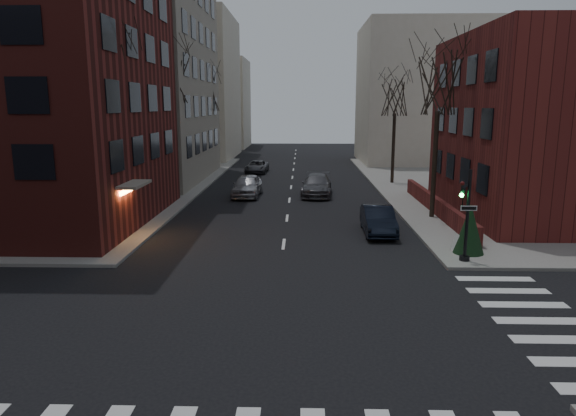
% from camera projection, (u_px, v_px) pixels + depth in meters
% --- Properties ---
extents(ground, '(160.00, 160.00, 0.00)m').
position_uv_depth(ground, '(268.00, 363.00, 13.79)').
color(ground, black).
rests_on(ground, ground).
extents(building_left_brick, '(15.00, 15.00, 18.00)m').
position_uv_depth(building_left_brick, '(9.00, 65.00, 28.59)').
color(building_left_brick, maroon).
rests_on(building_left_brick, ground).
extents(building_left_tan, '(18.00, 18.00, 28.00)m').
position_uv_depth(building_left_tan, '(98.00, 21.00, 44.79)').
color(building_left_tan, gray).
rests_on(building_left_tan, ground).
extents(building_right_brick, '(12.00, 14.00, 11.00)m').
position_uv_depth(building_right_brick, '(561.00, 127.00, 30.90)').
color(building_right_brick, maroon).
rests_on(building_right_brick, ground).
extents(low_wall_right, '(0.35, 16.00, 1.00)m').
position_uv_depth(low_wall_right, '(436.00, 205.00, 32.04)').
color(low_wall_right, maroon).
rests_on(low_wall_right, sidewalk_far_right).
extents(building_distant_la, '(14.00, 16.00, 18.00)m').
position_uv_depth(building_distant_la, '(179.00, 88.00, 66.30)').
color(building_distant_la, beige).
rests_on(building_distant_la, ground).
extents(building_distant_ra, '(14.00, 14.00, 16.00)m').
position_uv_depth(building_distant_ra, '(421.00, 95.00, 60.82)').
color(building_distant_ra, beige).
rests_on(building_distant_ra, ground).
extents(building_distant_lb, '(10.00, 12.00, 14.00)m').
position_uv_depth(building_distant_lb, '(217.00, 104.00, 83.31)').
color(building_distant_lb, beige).
rests_on(building_distant_lb, ground).
extents(traffic_signal, '(0.76, 0.44, 4.00)m').
position_uv_depth(traffic_signal, '(466.00, 221.00, 22.02)').
color(traffic_signal, black).
rests_on(traffic_signal, sidewalk_far_right).
extents(tree_left_a, '(4.18, 4.18, 10.26)m').
position_uv_depth(tree_left_a, '(112.00, 72.00, 26.07)').
color(tree_left_a, '#2D231C').
rests_on(tree_left_a, sidewalk_far_left).
extents(tree_left_b, '(4.40, 4.40, 10.80)m').
position_uv_depth(tree_left_b, '(171.00, 76.00, 37.74)').
color(tree_left_b, '#2D231C').
rests_on(tree_left_b, sidewalk_far_left).
extents(tree_left_c, '(3.96, 3.96, 9.72)m').
position_uv_depth(tree_left_c, '(206.00, 93.00, 51.64)').
color(tree_left_c, '#2D231C').
rests_on(tree_left_c, sidewalk_far_left).
extents(tree_right_a, '(3.96, 3.96, 9.72)m').
position_uv_depth(tree_right_a, '(439.00, 83.00, 29.62)').
color(tree_right_a, '#2D231C').
rests_on(tree_right_a, sidewalk_far_right).
extents(tree_right_b, '(3.74, 3.74, 9.18)m').
position_uv_depth(tree_right_b, '(395.00, 96.00, 43.43)').
color(tree_right_b, '#2D231C').
rests_on(tree_right_b, sidewalk_far_right).
extents(streetlamp_near, '(0.36, 0.36, 6.28)m').
position_uv_depth(streetlamp_near, '(168.00, 144.00, 34.73)').
color(streetlamp_near, black).
rests_on(streetlamp_near, sidewalk_far_left).
extents(streetlamp_far, '(0.36, 0.36, 6.28)m').
position_uv_depth(streetlamp_far, '(216.00, 130.00, 54.33)').
color(streetlamp_far, black).
rests_on(streetlamp_far, sidewalk_far_left).
extents(parked_sedan, '(1.62, 4.51, 1.48)m').
position_uv_depth(parked_sedan, '(378.00, 220.00, 27.55)').
color(parked_sedan, black).
rests_on(parked_sedan, ground).
extents(car_lane_silver, '(2.16, 4.93, 1.65)m').
position_uv_depth(car_lane_silver, '(247.00, 186.00, 38.75)').
color(car_lane_silver, '#A8A7AD').
rests_on(car_lane_silver, ground).
extents(car_lane_gray, '(2.62, 5.61, 1.58)m').
position_uv_depth(car_lane_gray, '(317.00, 185.00, 39.13)').
color(car_lane_gray, '#46464C').
rests_on(car_lane_gray, ground).
extents(car_lane_far, '(2.30, 4.55, 1.23)m').
position_uv_depth(car_lane_far, '(257.00, 167.00, 52.35)').
color(car_lane_far, '#47474C').
rests_on(car_lane_far, ground).
extents(sandwich_board, '(0.52, 0.61, 0.83)m').
position_uv_depth(sandwich_board, '(460.00, 244.00, 23.47)').
color(sandwich_board, silver).
rests_on(sandwich_board, sidewalk_far_right).
extents(evergreen_shrub, '(1.81, 1.81, 2.28)m').
position_uv_depth(evergreen_shrub, '(470.00, 229.00, 23.27)').
color(evergreen_shrub, black).
rests_on(evergreen_shrub, sidewalk_far_right).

